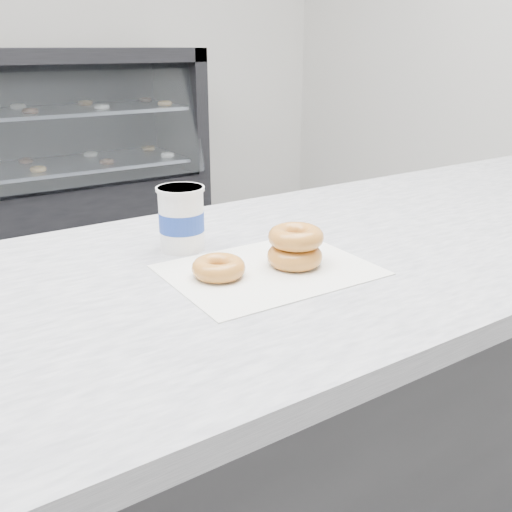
{
  "coord_description": "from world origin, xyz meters",
  "views": [
    {
      "loc": [
        -0.53,
        -1.39,
        1.26
      ],
      "look_at": [
        -0.02,
        -0.63,
        0.92
      ],
      "focal_mm": 40.0,
      "sensor_mm": 36.0,
      "label": 1
    }
  ],
  "objects_px": {
    "donut_single": "(219,268)",
    "coffee_cup": "(181,218)",
    "counter": "(257,465)",
    "donut_stack": "(295,246)"
  },
  "relations": [
    {
      "from": "donut_single",
      "to": "coffee_cup",
      "type": "bearing_deg",
      "value": 84.99
    },
    {
      "from": "counter",
      "to": "coffee_cup",
      "type": "relative_size",
      "value": 25.56
    },
    {
      "from": "donut_stack",
      "to": "coffee_cup",
      "type": "relative_size",
      "value": 1.01
    },
    {
      "from": "donut_single",
      "to": "donut_stack",
      "type": "distance_m",
      "value": 0.14
    },
    {
      "from": "donut_stack",
      "to": "coffee_cup",
      "type": "height_order",
      "value": "coffee_cup"
    },
    {
      "from": "donut_single",
      "to": "counter",
      "type": "bearing_deg",
      "value": 15.8
    },
    {
      "from": "counter",
      "to": "donut_single",
      "type": "bearing_deg",
      "value": -164.2
    },
    {
      "from": "counter",
      "to": "donut_single",
      "type": "relative_size",
      "value": 34.13
    },
    {
      "from": "counter",
      "to": "donut_stack",
      "type": "xyz_separation_m",
      "value": [
        0.04,
        -0.05,
        0.48
      ]
    },
    {
      "from": "counter",
      "to": "coffee_cup",
      "type": "bearing_deg",
      "value": 120.99
    }
  ]
}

